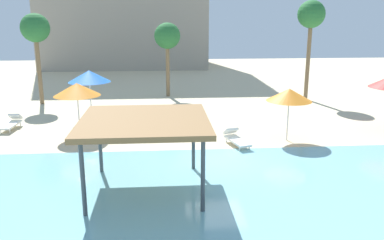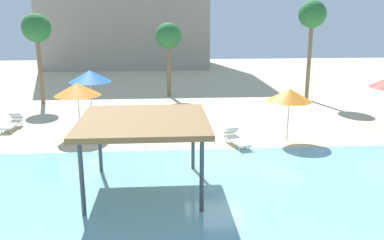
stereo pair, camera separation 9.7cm
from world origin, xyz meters
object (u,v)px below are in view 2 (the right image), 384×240
at_px(beach_umbrella_orange_0, 77,89).
at_px(lounge_chair_0, 12,123).
at_px(beach_umbrella_orange_1, 290,95).
at_px(palm_tree_2, 36,30).
at_px(beach_umbrella_blue_2, 90,76).
at_px(lounge_chair_2, 192,112).
at_px(shade_pavilion, 144,123).
at_px(palm_tree_1, 312,17).
at_px(palm_tree_0, 168,37).
at_px(lounge_chair_4, 236,139).

relative_size(beach_umbrella_orange_0, lounge_chair_0, 1.40).
height_order(beach_umbrella_orange_1, palm_tree_2, palm_tree_2).
distance_m(beach_umbrella_blue_2, lounge_chair_2, 6.28).
height_order(lounge_chair_2, palm_tree_2, palm_tree_2).
bearing_deg(beach_umbrella_blue_2, shade_pavilion, -71.05).
height_order(shade_pavilion, palm_tree_1, palm_tree_1).
bearing_deg(beach_umbrella_orange_1, palm_tree_0, 115.84).
bearing_deg(lounge_chair_0, beach_umbrella_blue_2, 117.64).
relative_size(lounge_chair_4, palm_tree_1, 0.29).
xyz_separation_m(lounge_chair_2, palm_tree_0, (-1.24, 6.71, 4.03)).
xyz_separation_m(beach_umbrella_orange_0, beach_umbrella_blue_2, (0.07, 3.29, 0.17)).
bearing_deg(beach_umbrella_orange_0, beach_umbrella_orange_1, -9.27).
height_order(lounge_chair_4, palm_tree_1, palm_tree_1).
distance_m(lounge_chair_0, lounge_chair_4, 12.11).
relative_size(lounge_chair_0, palm_tree_1, 0.28).
xyz_separation_m(lounge_chair_0, palm_tree_2, (-0.15, 6.36, 4.65)).
xyz_separation_m(beach_umbrella_blue_2, palm_tree_2, (-4.10, 4.52, 2.44)).
bearing_deg(palm_tree_1, lounge_chair_0, -160.91).
bearing_deg(lounge_chair_2, beach_umbrella_orange_0, -46.14).
height_order(beach_umbrella_orange_1, lounge_chair_0, beach_umbrella_orange_1).
bearing_deg(palm_tree_2, lounge_chair_2, -25.14).
bearing_deg(beach_umbrella_orange_1, lounge_chair_4, -166.99).
bearing_deg(lounge_chair_0, shade_pavilion, 44.15).
distance_m(shade_pavilion, lounge_chair_2, 10.60).
bearing_deg(beach_umbrella_blue_2, lounge_chair_2, -1.58).
bearing_deg(palm_tree_2, beach_umbrella_blue_2, -47.81).
relative_size(beach_umbrella_orange_1, beach_umbrella_blue_2, 0.89).
relative_size(beach_umbrella_orange_0, beach_umbrella_orange_1, 1.05).
xyz_separation_m(lounge_chair_0, palm_tree_1, (18.48, 6.39, 5.47)).
xyz_separation_m(beach_umbrella_orange_0, lounge_chair_0, (-3.88, 1.45, -2.03)).
distance_m(beach_umbrella_orange_0, lounge_chair_0, 4.61).
height_order(lounge_chair_4, palm_tree_2, palm_tree_2).
distance_m(beach_umbrella_blue_2, lounge_chair_0, 4.88).
xyz_separation_m(beach_umbrella_orange_0, palm_tree_2, (-4.03, 7.81, 2.61)).
height_order(lounge_chair_0, palm_tree_0, palm_tree_0).
relative_size(lounge_chair_0, lounge_chair_4, 0.97).
height_order(beach_umbrella_orange_0, lounge_chair_0, beach_umbrella_orange_0).
relative_size(lounge_chair_0, palm_tree_2, 0.32).
xyz_separation_m(beach_umbrella_orange_1, beach_umbrella_blue_2, (-10.21, 4.97, 0.28)).
xyz_separation_m(beach_umbrella_blue_2, palm_tree_1, (14.54, 4.56, 3.26)).
xyz_separation_m(lounge_chair_2, palm_tree_1, (8.66, 4.72, 5.47)).
bearing_deg(shade_pavilion, beach_umbrella_orange_0, 117.23).
height_order(lounge_chair_0, palm_tree_1, palm_tree_1).
distance_m(shade_pavilion, lounge_chair_0, 11.48).
xyz_separation_m(shade_pavilion, palm_tree_2, (-7.63, 14.81, 2.55)).
bearing_deg(palm_tree_1, lounge_chair_4, -124.50).
bearing_deg(palm_tree_0, beach_umbrella_blue_2, -125.30).
bearing_deg(beach_umbrella_orange_0, palm_tree_2, 117.29).
relative_size(beach_umbrella_orange_0, lounge_chair_2, 1.35).
distance_m(palm_tree_0, palm_tree_2, 8.98).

